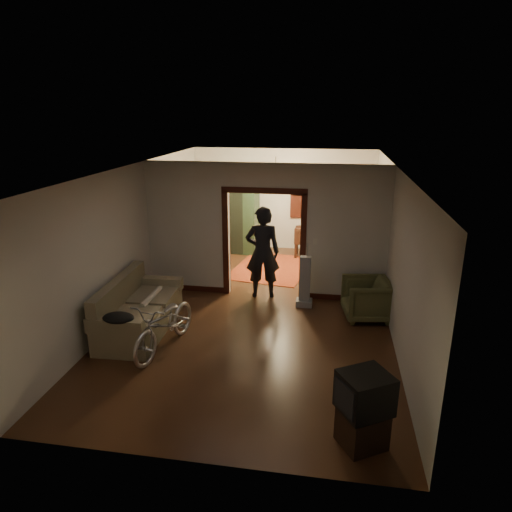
% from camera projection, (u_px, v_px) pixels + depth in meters
% --- Properties ---
extents(floor, '(5.00, 8.50, 0.01)m').
position_uv_depth(floor, '(258.00, 308.00, 9.14)').
color(floor, '#331C10').
rests_on(floor, ground).
extents(ceiling, '(5.00, 8.50, 0.01)m').
position_uv_depth(ceiling, '(259.00, 167.00, 8.28)').
color(ceiling, white).
rests_on(ceiling, floor).
extents(wall_back, '(5.00, 0.02, 2.80)m').
position_uv_depth(wall_back, '(283.00, 200.00, 12.70)').
color(wall_back, beige).
rests_on(wall_back, floor).
extents(wall_left, '(0.02, 8.50, 2.80)m').
position_uv_depth(wall_left, '(135.00, 236.00, 9.11)').
color(wall_left, beige).
rests_on(wall_left, floor).
extents(wall_right, '(0.02, 8.50, 2.80)m').
position_uv_depth(wall_right, '(394.00, 248.00, 8.32)').
color(wall_right, beige).
rests_on(wall_right, floor).
extents(partition_wall, '(5.00, 0.14, 2.80)m').
position_uv_depth(partition_wall, '(264.00, 231.00, 9.42)').
color(partition_wall, beige).
rests_on(partition_wall, floor).
extents(door_casing, '(1.74, 0.20, 2.32)m').
position_uv_depth(door_casing, '(264.00, 245.00, 9.51)').
color(door_casing, '#33120B').
rests_on(door_casing, floor).
extents(far_window, '(0.98, 0.06, 1.28)m').
position_uv_depth(far_window, '(308.00, 195.00, 12.51)').
color(far_window, black).
rests_on(far_window, wall_back).
extents(chandelier, '(0.24, 0.24, 0.24)m').
position_uv_depth(chandelier, '(276.00, 174.00, 10.77)').
color(chandelier, '#FFE0A5').
rests_on(chandelier, ceiling).
extents(light_switch, '(0.08, 0.01, 0.12)m').
position_uv_depth(light_switch, '(315.00, 242.00, 9.23)').
color(light_switch, silver).
rests_on(light_switch, partition_wall).
extents(sofa, '(1.02, 2.12, 0.96)m').
position_uv_depth(sofa, '(140.00, 306.00, 8.10)').
color(sofa, '#6C6548').
rests_on(sofa, floor).
extents(rolled_paper, '(0.11, 0.86, 0.11)m').
position_uv_depth(rolled_paper, '(151.00, 297.00, 8.35)').
color(rolled_paper, beige).
rests_on(rolled_paper, sofa).
extents(jacket, '(0.51, 0.38, 0.15)m').
position_uv_depth(jacket, '(118.00, 318.00, 7.17)').
color(jacket, black).
rests_on(jacket, sofa).
extents(bicycle, '(0.93, 1.83, 0.92)m').
position_uv_depth(bicycle, '(165.00, 324.00, 7.46)').
color(bicycle, silver).
rests_on(bicycle, floor).
extents(armchair, '(0.97, 0.95, 0.78)m').
position_uv_depth(armchair, '(366.00, 299.00, 8.62)').
color(armchair, '#50532E').
rests_on(armchair, floor).
extents(tv_stand, '(0.65, 0.63, 0.45)m').
position_uv_depth(tv_stand, '(362.00, 428.00, 5.38)').
color(tv_stand, black).
rests_on(tv_stand, floor).
extents(crt_tv, '(0.72, 0.70, 0.47)m').
position_uv_depth(crt_tv, '(365.00, 393.00, 5.23)').
color(crt_tv, black).
rests_on(crt_tv, tv_stand).
extents(vacuum, '(0.36, 0.31, 1.05)m').
position_uv_depth(vacuum, '(305.00, 281.00, 9.11)').
color(vacuum, gray).
rests_on(vacuum, floor).
extents(person, '(0.78, 0.58, 1.95)m').
position_uv_depth(person, '(263.00, 252.00, 9.46)').
color(person, black).
rests_on(person, floor).
extents(oriental_rug, '(2.06, 2.51, 0.02)m').
position_uv_depth(oriental_rug, '(271.00, 268.00, 11.45)').
color(oriental_rug, maroon).
rests_on(oriental_rug, floor).
extents(locker, '(1.05, 0.65, 2.00)m').
position_uv_depth(locker, '(239.00, 217.00, 12.47)').
color(locker, '#1F321E').
rests_on(locker, floor).
extents(globe, '(0.29, 0.29, 0.29)m').
position_uv_depth(globe, '(239.00, 182.00, 12.18)').
color(globe, '#1E5972').
rests_on(globe, locker).
extents(desk, '(1.13, 0.77, 0.77)m').
position_uv_depth(desk, '(314.00, 243.00, 12.21)').
color(desk, black).
rests_on(desk, floor).
extents(desk_chair, '(0.45, 0.45, 0.83)m').
position_uv_depth(desk_chair, '(302.00, 242.00, 12.19)').
color(desk_chair, black).
rests_on(desk_chair, floor).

